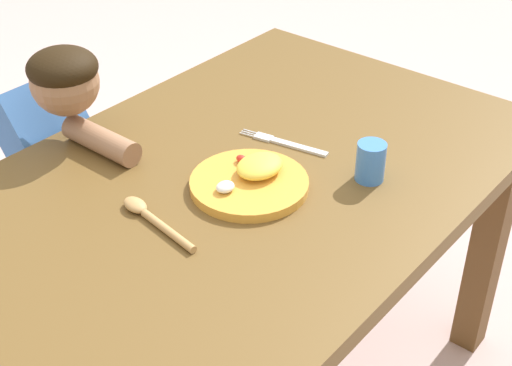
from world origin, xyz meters
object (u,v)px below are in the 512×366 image
Objects in this scene: fork at (286,143)px; person at (58,199)px; spoon at (150,216)px; drinking_cup at (371,162)px; plate at (251,180)px.

person is (-0.28, 0.50, -0.22)m from fork.
fork is 0.39m from spoon.
person reaches higher than drinking_cup.
plate is 0.22m from spoon.
plate is 0.25m from drinking_cup.
fork is 0.61m from person.
fork is at bearing 119.02° from person.
person is at bearing 111.14° from drinking_cup.
plate is 0.18m from fork.
person reaches higher than plate.
fork is at bearing 89.91° from drinking_cup.
fork is at bearing 14.55° from plate.
drinking_cup is at bearing 111.14° from person.
drinking_cup is (0.18, -0.17, 0.03)m from plate.
drinking_cup is 0.09× the size of person.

